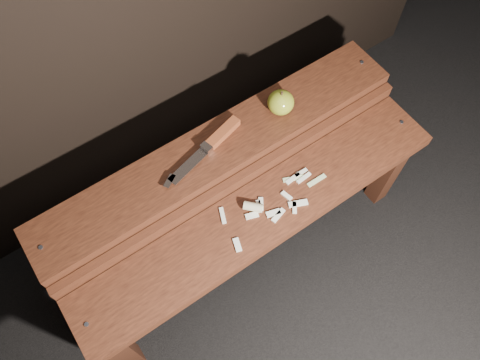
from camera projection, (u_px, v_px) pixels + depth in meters
ground at (249, 248)px, 1.75m from camera, size 60.00×60.00×0.00m
bench_front_tier at (263, 224)px, 1.42m from camera, size 1.20×0.20×0.42m
bench_rear_tier at (221, 161)px, 1.45m from camera, size 1.20×0.21×0.50m
apple at (281, 102)px, 1.40m from camera, size 0.08×0.08×0.09m
knife at (214, 141)px, 1.37m from camera, size 0.30×0.10×0.03m
apple_scraps at (268, 204)px, 1.37m from camera, size 0.36×0.15×0.03m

